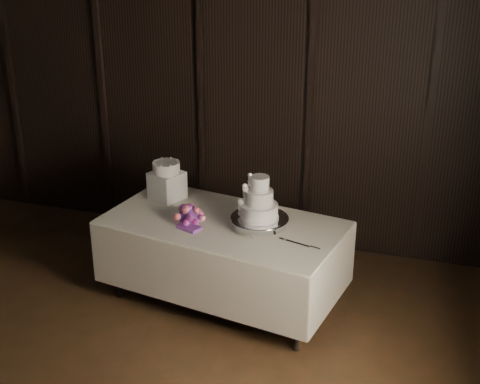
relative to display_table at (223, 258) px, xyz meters
name	(u,v)px	position (x,y,z in m)	size (l,w,h in m)	color
display_table	(223,258)	(0.00, 0.00, 0.00)	(2.13, 1.35, 0.76)	#EDE6CD
cake_stand	(259,223)	(0.32, -0.01, 0.39)	(0.48, 0.48, 0.09)	silver
wedding_cake	(256,202)	(0.30, -0.03, 0.58)	(0.33, 0.30, 0.36)	white
bouquet	(189,215)	(-0.27, -0.10, 0.41)	(0.31, 0.41, 0.20)	#BF5576
box_pedestal	(167,185)	(-0.64, 0.31, 0.47)	(0.26, 0.26, 0.25)	white
small_cake	(166,167)	(-0.64, 0.31, 0.64)	(0.24, 0.24, 0.10)	white
cake_knife	(294,242)	(0.66, -0.20, 0.35)	(0.37, 0.02, 0.01)	silver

